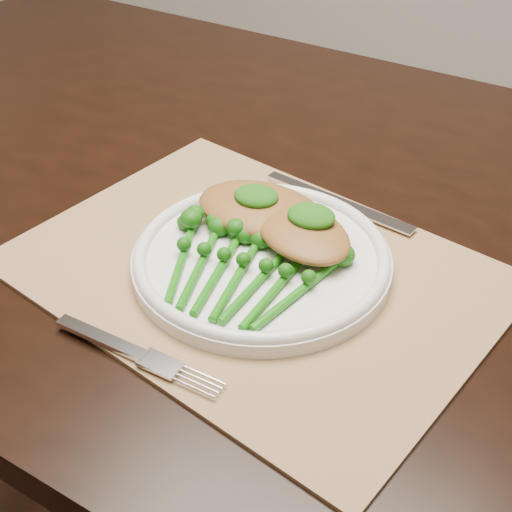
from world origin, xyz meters
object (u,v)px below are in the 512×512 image
at_px(dining_table, 252,387).
at_px(placemat, 254,272).
at_px(broccolini_bundle, 237,278).
at_px(dinner_plate, 262,258).
at_px(chicken_fillet_left, 260,209).

distance_m(dining_table, placemat, 0.42).
height_order(dining_table, broccolini_bundle, broccolini_bundle).
height_order(dinner_plate, chicken_fillet_left, chicken_fillet_left).
bearing_deg(dining_table, chicken_fillet_left, -52.74).
bearing_deg(broccolini_bundle, chicken_fillet_left, 100.85).
xyz_separation_m(dining_table, chicken_fillet_left, (0.06, -0.09, 0.41)).
distance_m(dining_table, chicken_fillet_left, 0.42).
bearing_deg(broccolini_bundle, placemat, 89.01).
height_order(placemat, broccolini_bundle, broccolini_bundle).
bearing_deg(chicken_fillet_left, placemat, -66.87).
relative_size(placemat, dinner_plate, 1.79).
bearing_deg(placemat, dinner_plate, 72.76).
relative_size(dining_table, chicken_fillet_left, 11.58).
xyz_separation_m(dinner_plate, broccolini_bundle, (-0.00, -0.05, 0.01)).
distance_m(placemat, broccolini_bundle, 0.05).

